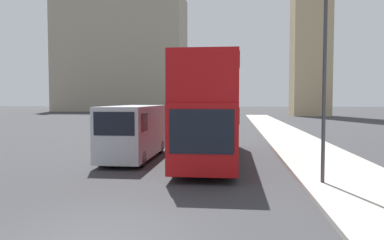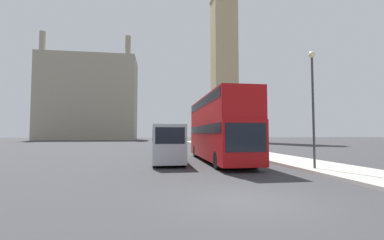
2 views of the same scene
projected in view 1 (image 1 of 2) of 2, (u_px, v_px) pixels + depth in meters
The scene contains 5 objects.
ground_plane at pixel (94, 240), 7.53m from camera, with size 300.00×300.00×0.00m, color #333335.
building_block_distant at pixel (122, 54), 94.79m from camera, with size 31.51×15.41×34.95m.
red_double_decker_bus at pixel (211, 106), 17.57m from camera, with size 2.45×11.07×4.53m.
white_van at pixel (133, 131), 17.63m from camera, with size 1.99×6.02×2.54m.
street_lamp at pixel (325, 55), 11.92m from camera, with size 0.36×0.36×6.31m.
Camera 1 is at (2.78, -7.13, 2.82)m, focal length 35.00 mm.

